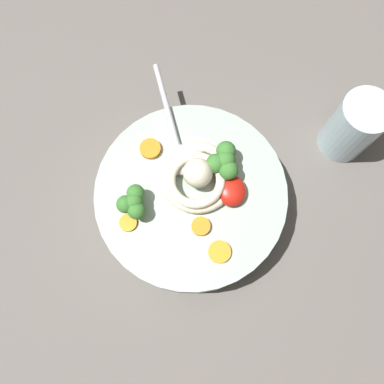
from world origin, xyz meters
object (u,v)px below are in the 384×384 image
Objects in this scene: soup_bowl at (192,198)px; noodle_pile at (197,177)px; soup_spoon at (181,150)px; drinking_glass at (353,126)px.

soup_bowl is 4.93cm from noodle_pile.
soup_bowl is 1.51× the size of soup_spoon.
noodle_pile is (-1.43, 1.09, 4.59)cm from soup_bowl.
noodle_pile is 0.64× the size of soup_spoon.
drinking_glass reaches higher than soup_spoon.
noodle_pile is 1.02× the size of drinking_glass.
soup_spoon is (-5.94, 0.08, 4.00)cm from soup_bowl.
soup_bowl is 2.34× the size of noodle_pile.
noodle_pile reaches higher than soup_spoon.
soup_spoon is 1.58× the size of drinking_glass.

